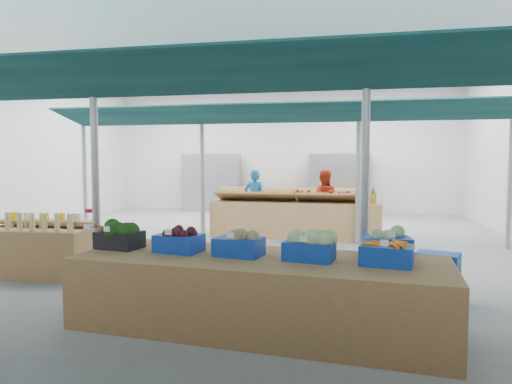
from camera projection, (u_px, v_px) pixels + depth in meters
The scene contains 24 objects.
floor at pixel (239, 244), 9.89m from camera, with size 13.00×13.00×0.00m, color slate.
hall at pixel (253, 126), 11.11m from camera, with size 13.00×13.00×13.00m.
pole_grid at pixel (257, 160), 7.90m from camera, with size 10.00×4.60×3.00m.
awnings at pixel (257, 104), 7.84m from camera, with size 9.50×7.08×0.30m.
back_shelving_left at pixel (211, 183), 16.19m from camera, with size 2.00×0.50×2.00m, color #B23F33.
back_shelving_right at pixel (340, 184), 15.28m from camera, with size 2.00×0.50×2.00m, color #B23F33.
bottle_shelf at pixel (39, 249), 7.18m from camera, with size 1.71×1.11×1.02m.
veg_counter at pixel (258, 292), 4.92m from camera, with size 3.97×1.32×0.77m, color olive.
fruit_counter at pixel (295, 219), 10.73m from camera, with size 3.91×0.93×0.84m, color olive.
far_counter at pixel (292, 201), 15.34m from camera, with size 4.91×0.98×0.88m, color olive.
crate_stack at pixel (437, 277), 5.88m from camera, with size 0.52×0.36×0.62m, color #0F38A4.
vendor_left at pixel (255, 199), 12.02m from camera, with size 0.57×0.37×1.56m, color #18629C.
vendor_right at pixel (324, 200), 11.65m from camera, with size 0.76×0.59×1.56m, color #B32E16.
crate_broccoli at pixel (120, 235), 5.38m from camera, with size 0.55×0.45×0.35m.
crate_beets at pixel (179, 240), 5.16m from camera, with size 0.55×0.45×0.29m.
crate_celeriac at pixel (239, 243), 4.95m from camera, with size 0.55×0.45×0.31m.
crate_cabbage at pixel (309, 245), 4.73m from camera, with size 0.55×0.45×0.35m.
crate_carrots at pixel (386, 254), 4.51m from camera, with size 0.55×0.45×0.29m.
sparrow at pixel (100, 228), 5.29m from camera, with size 0.12×0.09×0.11m.
pole_ribbon at pixel (89, 212), 6.41m from camera, with size 0.12×0.12×0.28m.
apple_heap_yellow at pixel (256, 194), 10.79m from camera, with size 1.91×0.74×0.27m.
apple_heap_red at pixel (329, 196), 10.43m from camera, with size 1.51×0.73×0.27m.
pineapple at pixel (373, 196), 10.22m from camera, with size 0.14×0.14×0.39m.
crate_extra at pixel (387, 242), 4.98m from camera, with size 0.53×0.43×0.32m.
Camera 1 is at (2.32, -9.52, 1.81)m, focal length 32.00 mm.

